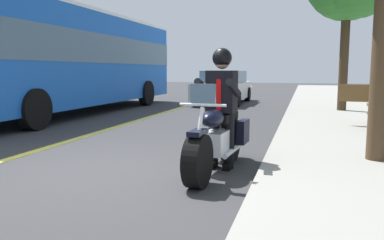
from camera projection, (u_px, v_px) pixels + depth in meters
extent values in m
plane|color=#333335|center=(113.00, 173.00, 5.41)|extent=(80.00, 80.00, 0.00)
cylinder|color=black|center=(198.00, 161.00, 4.68)|extent=(0.67, 0.24, 0.66)
cylinder|color=black|center=(230.00, 140.00, 6.12)|extent=(0.67, 0.24, 0.66)
cube|color=silver|center=(216.00, 142.00, 5.41)|extent=(0.58, 0.32, 0.32)
ellipsoid|color=black|center=(212.00, 119.00, 5.18)|extent=(0.58, 0.32, 0.24)
cube|color=black|center=(223.00, 117.00, 5.70)|extent=(0.72, 0.33, 0.12)
cube|color=black|center=(243.00, 132.00, 5.98)|extent=(0.41, 0.15, 0.36)
cube|color=black|center=(216.00, 130.00, 6.13)|extent=(0.41, 0.15, 0.36)
cylinder|color=silver|center=(198.00, 139.00, 4.66)|extent=(0.35, 0.07, 0.76)
cylinder|color=silver|center=(203.00, 105.00, 4.76)|extent=(0.08, 0.60, 0.04)
cube|color=black|center=(198.00, 133.00, 4.63)|extent=(0.37, 0.18, 0.06)
cylinder|color=silver|center=(233.00, 150.00, 5.66)|extent=(0.90, 0.14, 0.08)
cube|color=slate|center=(203.00, 95.00, 4.76)|extent=(0.06, 0.32, 0.28)
cylinder|color=black|center=(229.00, 140.00, 5.60)|extent=(0.14, 0.14, 0.84)
cube|color=black|center=(228.00, 166.00, 5.60)|extent=(0.27, 0.13, 0.10)
cylinder|color=black|center=(214.00, 139.00, 5.69)|extent=(0.14, 0.14, 0.84)
cube|color=black|center=(212.00, 164.00, 5.68)|extent=(0.27, 0.13, 0.10)
cube|color=black|center=(222.00, 92.00, 5.56)|extent=(0.35, 0.42, 0.60)
cube|color=red|center=(219.00, 95.00, 5.41)|extent=(0.03, 0.07, 0.44)
cylinder|color=black|center=(234.00, 88.00, 5.31)|extent=(0.56, 0.14, 0.28)
cylinder|color=black|center=(203.00, 88.00, 5.46)|extent=(0.56, 0.14, 0.28)
sphere|color=tan|center=(222.00, 61.00, 5.50)|extent=(0.22, 0.22, 0.22)
sphere|color=black|center=(222.00, 58.00, 5.49)|extent=(0.28, 0.28, 0.28)
cube|color=blue|center=(74.00, 60.00, 12.77)|extent=(11.00, 2.50, 2.85)
cube|color=slate|center=(74.00, 50.00, 12.73)|extent=(11.04, 2.52, 0.90)
cube|color=white|center=(73.00, 14.00, 12.58)|extent=(11.00, 2.50, 0.10)
cylinder|color=black|center=(34.00, 109.00, 9.17)|extent=(1.00, 0.30, 1.00)
cylinder|color=black|center=(146.00, 93.00, 15.65)|extent=(1.00, 0.30, 1.00)
cylinder|color=black|center=(94.00, 92.00, 16.31)|extent=(1.00, 0.30, 1.00)
cube|color=silver|center=(223.00, 91.00, 16.72)|extent=(4.60, 1.80, 0.70)
cube|color=slate|center=(224.00, 78.00, 16.84)|extent=(2.40, 1.60, 0.60)
cylinder|color=black|center=(237.00, 99.00, 15.14)|extent=(0.64, 0.22, 0.64)
cylinder|color=black|center=(195.00, 98.00, 15.61)|extent=(0.64, 0.22, 0.64)
cylinder|color=black|center=(247.00, 94.00, 17.90)|extent=(0.64, 0.22, 0.64)
cylinder|color=black|center=(212.00, 94.00, 18.37)|extent=(0.64, 0.22, 0.64)
cube|color=brown|center=(382.00, 108.00, 8.58)|extent=(1.83, 0.63, 0.06)
cube|color=brown|center=(382.00, 94.00, 8.74)|extent=(0.19, 1.80, 0.40)
cube|color=black|center=(375.00, 122.00, 7.97)|extent=(0.06, 0.06, 0.42)
cube|color=black|center=(370.00, 114.00, 9.37)|extent=(0.06, 0.06, 0.42)
cylinder|color=#42301E|center=(344.00, 61.00, 12.22)|extent=(0.28, 0.28, 3.10)
cylinder|color=#4C3823|center=(383.00, 50.00, 5.37)|extent=(0.28, 0.28, 3.12)
cube|color=slate|center=(15.00, 58.00, 18.64)|extent=(1.10, 0.06, 1.60)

